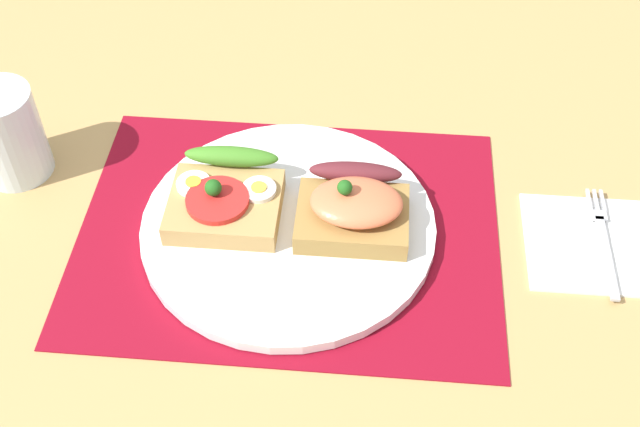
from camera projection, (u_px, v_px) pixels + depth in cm
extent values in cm
cube|color=tan|center=(289.00, 243.00, 78.22)|extent=(120.00, 90.00, 3.20)
cube|color=maroon|center=(289.00, 231.00, 76.93)|extent=(39.77, 30.20, 0.30)
cylinder|color=white|center=(288.00, 226.00, 76.41)|extent=(27.83, 27.83, 1.11)
cube|color=tan|center=(225.00, 206.00, 75.90)|extent=(10.41, 8.76, 2.13)
cylinder|color=red|center=(217.00, 204.00, 74.26)|extent=(5.89, 5.89, 0.60)
ellipsoid|color=#428125|center=(231.00, 156.00, 77.65)|extent=(9.16, 2.20, 1.80)
sphere|color=#1E5919|center=(213.00, 188.00, 74.13)|extent=(1.60, 1.60, 1.60)
cylinder|color=white|center=(194.00, 184.00, 76.05)|extent=(3.26, 3.26, 0.50)
cylinder|color=yellow|center=(193.00, 182.00, 75.81)|extent=(1.47, 1.47, 0.16)
cylinder|color=white|center=(259.00, 190.00, 75.56)|extent=(3.26, 3.26, 0.50)
cylinder|color=yellow|center=(259.00, 187.00, 75.32)|extent=(1.47, 1.47, 0.16)
cube|color=olive|center=(352.00, 220.00, 74.72)|extent=(10.34, 7.80, 2.18)
ellipsoid|color=#E56F46|center=(356.00, 200.00, 73.38)|extent=(8.48, 6.24, 2.29)
ellipsoid|color=#5A1E25|center=(355.00, 172.00, 76.13)|extent=(8.79, 2.20, 1.80)
sphere|color=#1E5919|center=(345.00, 184.00, 72.16)|extent=(1.40, 1.40, 1.40)
cube|color=white|center=(605.00, 244.00, 75.65)|extent=(14.94, 11.87, 0.60)
cube|color=#B7B7BC|center=(607.00, 257.00, 74.00)|extent=(0.80, 9.89, 0.32)
cube|color=#B7B7BC|center=(599.00, 216.00, 77.45)|extent=(1.50, 1.20, 0.32)
cube|color=#B7B7BC|center=(589.00, 200.00, 78.83)|extent=(0.32, 2.80, 0.32)
cube|color=#B7B7BC|center=(596.00, 200.00, 78.79)|extent=(0.32, 2.80, 0.32)
cube|color=#B7B7BC|center=(602.00, 201.00, 78.75)|extent=(0.32, 2.80, 0.32)
cylinder|color=silver|center=(7.00, 134.00, 79.26)|extent=(7.03, 7.03, 9.65)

